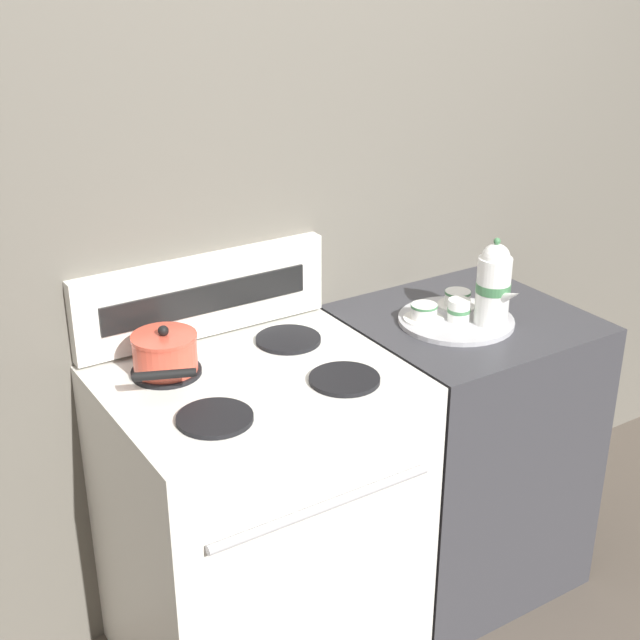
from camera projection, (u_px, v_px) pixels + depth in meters
ground_plane at (356, 607)px, 2.82m from camera, size 6.00×6.00×0.00m
wall_back at (297, 248)px, 2.63m from camera, size 6.00×0.05×2.20m
stove at (260, 523)px, 2.47m from camera, size 0.76×0.65×0.92m
control_panel at (203, 296)px, 2.46m from camera, size 0.75×0.05×0.23m
side_counter at (458, 448)px, 2.82m from camera, size 0.66×0.63×0.91m
saucepan at (165, 353)px, 2.27m from camera, size 0.22×0.27×0.12m
serving_tray at (456, 320)px, 2.60m from camera, size 0.34×0.34×0.01m
teapot at (494, 284)px, 2.52m from camera, size 0.10×0.16×0.26m
teacup_left at (424, 312)px, 2.58m from camera, size 0.12×0.12×0.05m
teacup_right at (457, 299)px, 2.67m from camera, size 0.12×0.12×0.05m
creamer_jug at (459, 310)px, 2.57m from camera, size 0.07×0.07×0.06m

